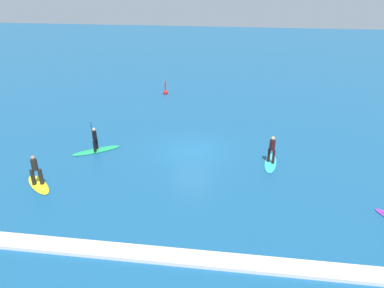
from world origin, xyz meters
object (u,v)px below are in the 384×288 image
surfer_on_teal_board (271,156)px  marker_buoy (165,92)px  surfer_on_yellow_board (37,177)px  surfer_on_green_board (96,146)px

surfer_on_teal_board → marker_buoy: bearing=-137.5°
surfer_on_yellow_board → surfer_on_green_board: bearing=-66.7°
surfer_on_green_board → surfer_on_teal_board: bearing=144.9°
surfer_on_teal_board → surfer_on_green_board: surfer_on_green_board is taller
surfer_on_yellow_board → surfer_on_teal_board: surfer_on_yellow_board is taller
surfer_on_teal_board → surfer_on_green_board: size_ratio=0.88×
surfer_on_green_board → surfer_on_yellow_board: bearing=36.1°
surfer_on_yellow_board → surfer_on_teal_board: size_ratio=0.89×
surfer_on_yellow_board → surfer_on_teal_board: (13.12, 4.33, 0.04)m
surfer_on_teal_board → surfer_on_green_board: bearing=-84.1°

